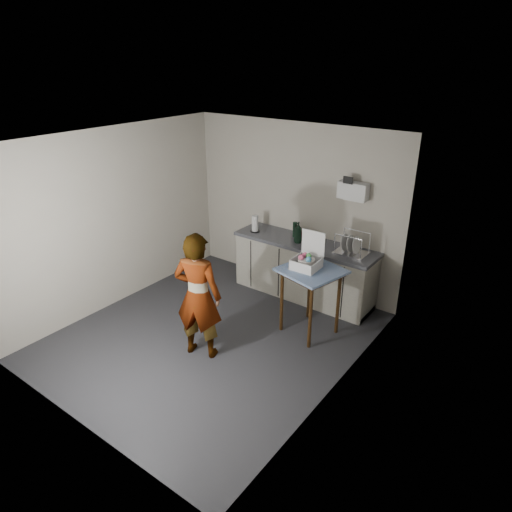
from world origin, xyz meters
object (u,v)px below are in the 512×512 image
Objects in this scene: bakery_box at (307,260)px; soap_bottle at (298,232)px; soda_can at (303,236)px; kitchen_counter at (304,271)px; dark_bottle at (295,230)px; paper_towel at (255,224)px; side_table at (311,278)px; dish_rack at (351,249)px; standing_man at (198,296)px.

soap_bottle is at bearing 126.62° from bakery_box.
soda_can is 1.05m from bakery_box.
kitchen_counter is 1.13m from bakery_box.
dark_bottle is 0.65m from paper_towel.
dish_rack is at bearing 93.43° from side_table.
side_table is at bearing -47.91° from dark_bottle.
bakery_box is at bearing -27.60° from paper_towel.
bakery_box is (0.58, -0.72, -0.03)m from soap_bottle.
kitchen_counter is 1.06m from paper_towel.
dish_rack is at bearing 6.75° from soap_bottle.
standing_man is 14.95× the size of soda_can.
dish_rack is (0.81, 0.10, -0.09)m from soap_bottle.
standing_man is at bearing -97.61° from kitchen_counter.
soda_can is at bearing -6.54° from dark_bottle.
paper_towel is at bearing -168.13° from soda_can.
side_table is (0.58, -0.82, 0.39)m from kitchen_counter.
kitchen_counter is 0.92m from dish_rack.
soda_can is (-0.66, 0.89, 0.15)m from side_table.
soap_bottle is at bearing 145.77° from side_table.
side_table is 2.93× the size of soap_bottle.
paper_towel is at bearing 150.48° from bakery_box.
standing_man reaches higher than dark_bottle.
paper_towel is (-0.79, -0.01, -0.03)m from soap_bottle.
standing_man is 2.31m from dish_rack.
kitchen_counter is at bearing -179.09° from dish_rack.
soda_can is at bearing 11.87° from paper_towel.
soda_can is at bearing 140.54° from side_table.
soap_bottle is (-0.66, 0.74, 0.25)m from side_table.
standing_man is at bearing -73.31° from paper_towel.
side_table is 3.53× the size of paper_towel.
soda_can is at bearing 175.97° from dish_rack.
dish_rack reaches higher than kitchen_counter.
standing_man is 1.99m from soap_bottle.
standing_man reaches higher than kitchen_counter.
dish_rack reaches higher than dark_bottle.
soap_bottle is 0.24m from dark_bottle.
dark_bottle is at bearing 133.19° from soap_bottle.
kitchen_counter is at bearing 119.88° from bakery_box.
soap_bottle is at bearing -89.30° from soda_can.
standing_man is (-0.86, -1.23, 0.00)m from side_table.
soda_can is at bearing 121.47° from bakery_box.
standing_man reaches higher than soda_can.
dish_rack is at bearing -4.03° from soda_can.
dark_bottle reaches higher than side_table.
standing_man is at bearing -95.30° from soda_can.
soda_can is (-0.00, 0.15, -0.11)m from soap_bottle.
standing_man reaches higher than dish_rack.
dish_rack is (0.97, -0.08, -0.05)m from dark_bottle.
dark_bottle is at bearing 175.56° from dish_rack.
bakery_box is at bearing -51.45° from soap_bottle.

